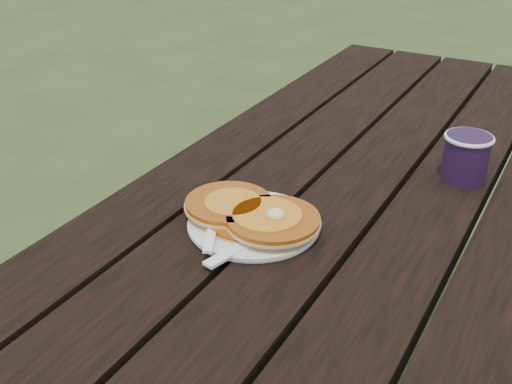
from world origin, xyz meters
The scene contains 6 objects.
picnic_table centered at (0.00, 0.00, 0.37)m, with size 1.36×1.80×0.75m.
plate centered at (-0.09, -0.26, 0.76)m, with size 0.21×0.21×0.01m, color white.
pancake_stack centered at (-0.09, -0.26, 0.77)m, with size 0.24×0.16×0.04m.
knife centered at (-0.07, -0.32, 0.76)m, with size 0.02×0.18×0.01m, color white.
fork centered at (-0.13, -0.34, 0.77)m, with size 0.03×0.16×0.01m, color white, non-canonical shape.
coffee_cup centered at (0.17, 0.09, 0.80)m, with size 0.09×0.09×0.09m.
Camera 1 is at (0.36, -1.06, 1.30)m, focal length 45.00 mm.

